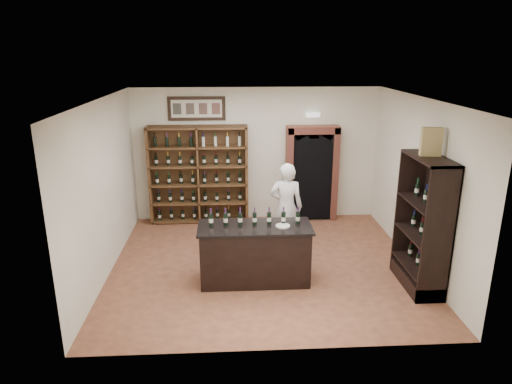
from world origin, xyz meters
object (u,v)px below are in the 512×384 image
wine_shelf (199,175)px  shopkeeper (286,207)px  tasting_counter (255,254)px  side_cabinet (422,243)px  wine_crate (431,142)px  counter_bottle_0 (211,219)px

wine_shelf → shopkeeper: (1.77, -1.66, -0.23)m
wine_shelf → tasting_counter: (1.10, -2.93, -0.61)m
side_cabinet → wine_crate: (-0.01, 0.09, 1.67)m
tasting_counter → wine_crate: bearing=-4.5°
tasting_counter → wine_crate: 3.34m
counter_bottle_0 → wine_crate: wine_crate is taller
wine_crate → wine_shelf: bearing=149.8°
shopkeeper → wine_crate: wine_crate is taller
wine_crate → counter_bottle_0: bearing=-175.4°
wine_shelf → side_cabinet: 5.02m
wine_shelf → tasting_counter: 3.19m
tasting_counter → shopkeeper: (0.67, 1.27, 0.38)m
counter_bottle_0 → shopkeeper: 1.85m
side_cabinet → wine_crate: size_ratio=4.98×
wine_shelf → counter_bottle_0: 2.89m
tasting_counter → counter_bottle_0: counter_bottle_0 is taller
counter_bottle_0 → side_cabinet: size_ratio=0.14×
side_cabinet → tasting_counter: bearing=173.7°
shopkeeper → wine_crate: 2.96m
counter_bottle_0 → wine_crate: bearing=-4.7°
tasting_counter → shopkeeper: shopkeeper is taller
side_cabinet → shopkeeper: (-2.05, 1.57, 0.12)m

